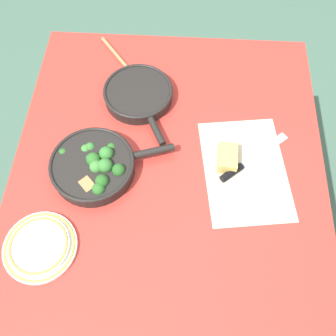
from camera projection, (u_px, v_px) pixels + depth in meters
ground_plane at (168, 242)px, 1.90m from camera, size 14.00×14.00×0.00m
dining_table_red at (168, 182)px, 1.29m from camera, size 1.23×1.02×0.78m
skillet_broccoli at (95, 166)px, 1.19m from camera, size 0.27×0.40×0.08m
skillet_eggs at (138, 94)px, 1.34m from camera, size 0.34×0.25×0.05m
wooden_spoon at (130, 71)px, 1.41m from camera, size 0.28×0.23×0.02m
parchment_sheet at (245, 170)px, 1.22m from camera, size 0.42×0.31×0.00m
grater_knife at (245, 163)px, 1.22m from camera, size 0.20×0.24×0.02m
cheese_block at (227, 158)px, 1.21m from camera, size 0.10×0.06×0.05m
dinner_plate_stack at (40, 246)px, 1.09m from camera, size 0.22×0.22×0.03m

